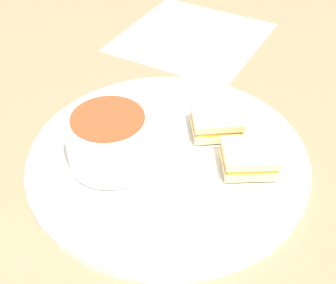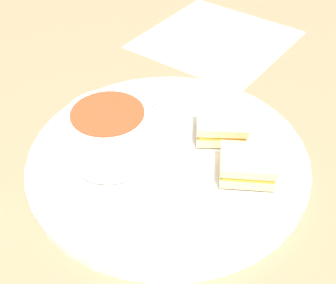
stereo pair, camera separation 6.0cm
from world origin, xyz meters
name	(u,v)px [view 2 (the right image)]	position (x,y,z in m)	size (l,w,h in m)	color
ground_plane	(168,162)	(0.00, 0.00, 0.00)	(2.40, 2.40, 0.00)	#8E6B4C
plate	(168,157)	(0.00, 0.00, 0.01)	(0.37, 0.37, 0.02)	white
soup_bowl	(110,134)	(-0.07, -0.03, 0.05)	(0.11, 0.11, 0.07)	white
spoon	(114,130)	(-0.09, 0.01, 0.02)	(0.04, 0.12, 0.01)	silver
sandwich_half_near	(248,165)	(0.11, 0.01, 0.03)	(0.08, 0.08, 0.03)	#DBBC7F
sandwich_half_far	(222,127)	(0.05, 0.07, 0.03)	(0.08, 0.08, 0.03)	#DBBC7F
menu_sheet	(216,39)	(-0.06, 0.34, 0.00)	(0.29, 0.30, 0.00)	white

